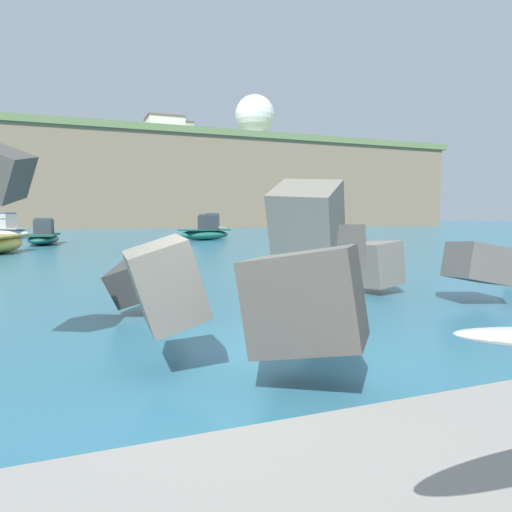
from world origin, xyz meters
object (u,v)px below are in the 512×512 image
boat_mid_centre (0,243)px  boat_mid_left (205,232)px  radar_dome (255,118)px  station_building_west (176,136)px  boat_near_right (211,229)px  station_building_central (150,138)px  boat_mid_right (9,230)px  station_building_east (165,130)px  boat_far_left (44,236)px  boat_near_left (283,230)px

boat_mid_centre → boat_mid_left: bearing=35.2°
radar_dome → station_building_west: size_ratio=1.46×
boat_near_right → station_building_central: 70.99m
boat_mid_right → station_building_east: station_building_east is taller
boat_mid_left → boat_far_left: size_ratio=0.79×
boat_near_left → station_building_east: (-0.97, 59.78, 20.12)m
station_building_west → boat_near_right: bearing=-98.8°
boat_near_right → station_building_east: size_ratio=0.76×
boat_mid_left → boat_mid_right: 18.54m
boat_mid_centre → boat_far_left: size_ratio=1.14×
boat_near_left → station_building_east: size_ratio=0.63×
boat_mid_right → boat_far_left: size_ratio=0.77×
station_building_central → boat_near_right: bearing=-93.8°
boat_far_left → station_building_west: 82.03m
boat_near_left → boat_mid_centre: bearing=-147.5°
station_building_central → boat_mid_right: bearing=-109.2°
boat_far_left → station_building_central: (19.19, 76.47, 19.89)m
boat_near_right → station_building_west: station_building_west is taller
boat_far_left → radar_dome: size_ratio=0.52×
radar_dome → station_building_central: radar_dome is taller
boat_mid_left → boat_far_left: 12.41m
boat_near_left → station_building_east: 63.08m
boat_mid_right → station_building_west: size_ratio=0.59×
boat_mid_left → station_building_east: (8.60, 64.93, 20.07)m
boat_near_left → boat_mid_right: size_ratio=1.10×
boat_near_right → boat_mid_centre: boat_mid_centre is taller
boat_near_right → boat_mid_right: boat_mid_right is taller
boat_mid_left → station_building_west: size_ratio=0.61×
boat_far_left → radar_dome: radar_dome is taller
boat_mid_centre → boat_far_left: boat_mid_centre is taller
boat_near_left → boat_mid_centre: 27.89m
boat_near_right → boat_mid_right: 18.42m
boat_far_left → station_building_east: station_building_east is taller
boat_far_left → station_building_west: (25.06, 75.34, 20.62)m
radar_dome → station_building_central: bearing=148.2°
boat_near_left → boat_far_left: (-21.86, -6.88, -0.06)m
boat_mid_right → station_building_east: bearing=66.2°
boat_near_left → boat_far_left: size_ratio=0.85×
boat_near_left → boat_far_left: 22.91m
station_building_west → boat_far_left: bearing=-108.4°
boat_mid_right → station_building_central: station_building_central is taller
station_building_central → boat_mid_centre: bearing=-103.9°
boat_near_right → station_building_east: 61.89m
boat_mid_right → station_building_central: bearing=70.8°
station_building_west → station_building_central: (-5.86, 1.12, -0.73)m
boat_mid_left → station_building_east: size_ratio=0.59×
boat_near_right → station_building_west: bearing=81.2°
boat_near_left → radar_dome: 63.90m
boat_mid_centre → radar_dome: 86.22m
boat_mid_left → boat_mid_centre: (-13.96, -9.84, -0.14)m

